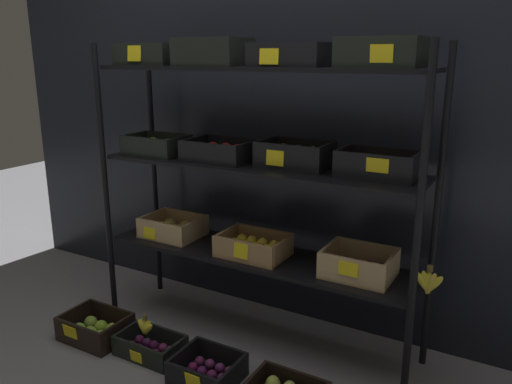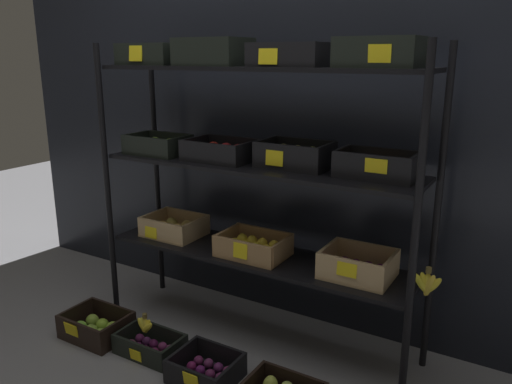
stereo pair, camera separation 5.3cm
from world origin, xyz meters
name	(u,v)px [view 1 (the left image)]	position (x,y,z in m)	size (l,w,h in m)	color
ground_plane	(256,337)	(0.00, 0.00, 0.00)	(10.00, 10.00, 0.00)	gray
storefront_wall	(293,74)	(0.00, 0.40, 1.39)	(4.08, 0.12, 2.77)	black
display_rack	(258,160)	(0.01, -0.01, 0.99)	(1.80, 0.44, 1.56)	black
crate_ground_apple_green	(96,329)	(-0.75, -0.44, 0.05)	(0.34, 0.27, 0.13)	black
crate_ground_plum	(150,348)	(-0.39, -0.41, 0.04)	(0.34, 0.21, 0.11)	black
crate_ground_center_plum	(207,372)	(-0.01, -0.44, 0.04)	(0.30, 0.27, 0.12)	black
banana_bunch_loose	(145,327)	(-0.41, -0.42, 0.15)	(0.12, 0.04, 0.11)	brown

